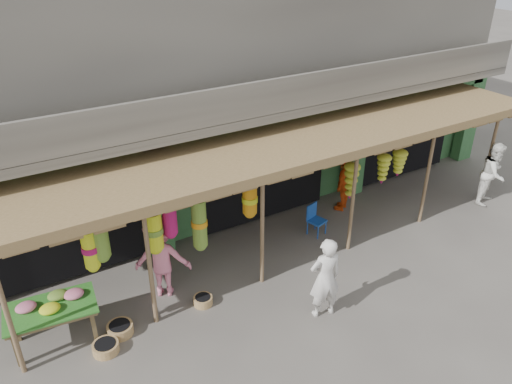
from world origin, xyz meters
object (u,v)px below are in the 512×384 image
flower_table (51,308)px  person_front (325,278)px  blue_chair (315,218)px  person_vendor (344,183)px  person_shopper (162,257)px  person_right (494,173)px

flower_table → person_front: person_front is taller
flower_table → person_front: (4.82, -2.02, 0.12)m
blue_chair → person_vendor: (1.45, 0.62, 0.34)m
flower_table → person_shopper: person_shopper is taller
person_front → blue_chair: bearing=-112.3°
person_front → person_vendor: size_ratio=1.13×
person_right → person_shopper: size_ratio=0.99×
person_front → person_vendor: bearing=-123.6°
blue_chair → person_vendor: person_vendor is taller
blue_chair → person_front: bearing=-140.1°
flower_table → person_front: size_ratio=0.95×
person_vendor → person_shopper: (-5.66, -0.87, 0.12)m
person_front → person_right: bearing=-158.2°
flower_table → person_vendor: 8.05m
person_front → person_right: 7.11m
person_front → person_vendor: (3.15, 3.17, -0.11)m
flower_table → person_front: 5.22m
flower_table → person_vendor: bearing=14.7°
blue_chair → person_right: 5.46m
person_vendor → person_right: bearing=123.7°
flower_table → blue_chair: 6.54m
flower_table → blue_chair: (6.51, 0.53, -0.33)m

